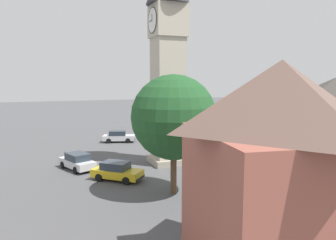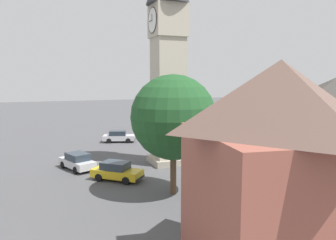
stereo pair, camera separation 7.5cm
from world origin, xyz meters
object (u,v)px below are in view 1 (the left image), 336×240
(car_blue_kerb, at_px, (170,137))
(car_silver_kerb, at_px, (77,161))
(car_white_side, at_px, (295,174))
(tree, at_px, (174,117))
(clock_tower, at_px, (168,31))
(pedestrian, at_px, (214,156))
(car_red_corner, at_px, (119,136))
(building_terrace_right, at_px, (278,172))
(car_black_far, at_px, (117,171))
(building_shop_left, at_px, (335,112))

(car_blue_kerb, height_order, car_silver_kerb, same)
(car_white_side, bearing_deg, tree, 81.49)
(clock_tower, bearing_deg, pedestrian, -128.04)
(car_silver_kerb, bearing_deg, car_blue_kerb, -56.60)
(car_red_corner, distance_m, building_terrace_right, 31.79)
(pedestrian, bearing_deg, building_terrace_right, 158.06)
(clock_tower, bearing_deg, car_red_corner, 9.47)
(car_blue_kerb, distance_m, car_white_side, 19.06)
(car_white_side, distance_m, tree, 11.05)
(car_silver_kerb, xyz_separation_m, tree, (-9.10, -5.74, 4.79))
(car_blue_kerb, distance_m, pedestrian, 11.97)
(building_terrace_right, bearing_deg, car_black_far, 10.63)
(clock_tower, bearing_deg, car_white_side, -144.02)
(car_black_far, distance_m, building_terrace_right, 16.32)
(car_blue_kerb, relative_size, building_shop_left, 0.38)
(building_shop_left, bearing_deg, car_blue_kerb, 61.34)
(tree, relative_size, building_shop_left, 0.78)
(car_blue_kerb, height_order, building_terrace_right, building_terrace_right)
(pedestrian, bearing_deg, car_blue_kerb, -1.52)
(tree, bearing_deg, car_black_far, 34.02)
(car_blue_kerb, height_order, car_red_corner, same)
(car_blue_kerb, xyz_separation_m, car_black_far, (-12.74, 9.84, 0.00))
(car_blue_kerb, distance_m, tree, 19.20)
(car_red_corner, bearing_deg, car_black_far, 166.35)
(car_white_side, bearing_deg, clock_tower, 35.98)
(car_blue_kerb, relative_size, car_black_far, 1.01)
(car_silver_kerb, bearing_deg, car_white_side, -124.15)
(tree, bearing_deg, car_red_corner, -2.15)
(tree, bearing_deg, car_white_side, -98.51)
(clock_tower, xyz_separation_m, building_terrace_right, (-19.19, 3.00, -8.09))
(car_silver_kerb, bearing_deg, building_terrace_right, -164.51)
(pedestrian, relative_size, tree, 0.20)
(car_blue_kerb, distance_m, building_shop_left, 20.36)
(pedestrian, bearing_deg, building_shop_left, -82.53)
(car_silver_kerb, relative_size, building_shop_left, 0.41)
(car_black_far, bearing_deg, clock_tower, -58.81)
(car_red_corner, xyz_separation_m, car_white_side, (-22.01, -9.07, 0.00))
(clock_tower, xyz_separation_m, car_white_side, (-9.66, -7.01, -11.90))
(car_red_corner, height_order, pedestrian, pedestrian)
(car_silver_kerb, relative_size, car_white_side, 1.02)
(tree, bearing_deg, building_terrace_right, 179.11)
(clock_tower, height_order, car_silver_kerb, clock_tower)
(clock_tower, distance_m, building_shop_left, 23.06)
(car_red_corner, xyz_separation_m, building_shop_left, (-12.82, -23.56, 3.58))
(car_silver_kerb, distance_m, pedestrian, 12.73)
(car_blue_kerb, height_order, car_black_far, same)
(car_silver_kerb, height_order, tree, tree)
(car_blue_kerb, bearing_deg, car_red_corner, 61.78)
(car_black_far, xyz_separation_m, building_terrace_right, (-15.60, -2.93, 3.81))
(car_red_corner, relative_size, tree, 0.52)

